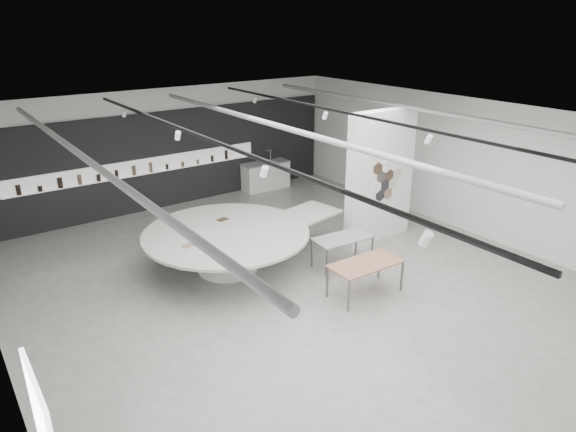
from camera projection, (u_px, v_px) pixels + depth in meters
room at (296, 203)px, 11.09m from camera, size 12.02×14.02×3.82m
back_wall_display at (168, 160)px, 16.53m from camera, size 11.80×0.27×3.10m
partition_column at (380, 177)px, 13.90m from camera, size 2.20×0.38×3.60m
display_island at (230, 244)px, 12.51m from camera, size 5.63×4.70×1.03m
sample_table_wood at (366, 265)px, 11.34m from camera, size 1.67×0.88×0.77m
sample_table_stone at (343, 240)px, 12.69m from camera, size 1.53×0.86×0.76m
kitchen_counter at (266, 176)px, 18.50m from camera, size 1.76×0.74×1.37m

